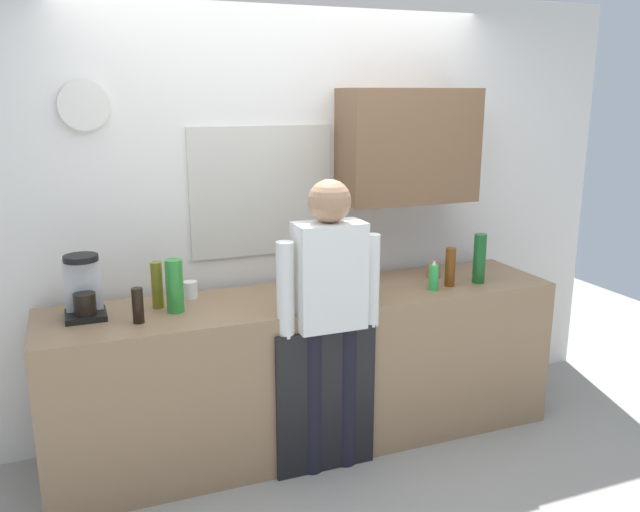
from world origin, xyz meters
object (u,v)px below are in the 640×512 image
coffee_maker (83,289)px  bottle_green_wine (479,259)px  mixing_bowl (332,288)px  bottle_amber_beer (450,267)px  person_at_sink (329,304)px  bottle_dark_sauce (138,305)px  cup_white_mug (190,290)px  bottle_clear_soda (175,286)px  dish_soap (434,277)px  bottle_olive_oil (157,285)px  cup_terracotta_mug (433,270)px  bottle_red_vinegar (363,276)px

coffee_maker → bottle_green_wine: coffee_maker is taller
bottle_green_wine → mixing_bowl: size_ratio=1.36×
bottle_green_wine → bottle_amber_beer: size_ratio=1.30×
mixing_bowl → person_at_sink: (-0.12, -0.26, 0.00)m
bottle_dark_sauce → cup_white_mug: bottle_dark_sauce is taller
bottle_green_wine → cup_white_mug: 1.71m
bottle_amber_beer → person_at_sink: bearing=-168.1°
bottle_green_wine → cup_white_mug: (-1.67, 0.33, -0.10)m
bottle_clear_soda → dish_soap: bottle_clear_soda is taller
bottle_olive_oil → bottle_amber_beer: size_ratio=1.09×
bottle_dark_sauce → person_at_sink: bearing=-11.4°
bottle_green_wine → cup_terracotta_mug: 0.30m
coffee_maker → bottle_red_vinegar: bearing=-6.6°
dish_soap → bottle_clear_soda: bearing=173.8°
bottle_red_vinegar → cup_white_mug: bottle_red_vinegar is taller
coffee_maker → bottle_dark_sauce: 0.32m
coffee_maker → bottle_olive_oil: 0.37m
coffee_maker → bottle_amber_beer: size_ratio=1.43×
coffee_maker → bottle_amber_beer: bearing=-5.9°
bottle_olive_oil → cup_terracotta_mug: bottle_olive_oil is taller
coffee_maker → bottle_red_vinegar: size_ratio=1.50×
bottle_red_vinegar → mixing_bowl: (-0.17, 0.05, -0.07)m
bottle_dark_sauce → bottle_amber_beer: size_ratio=0.78×
bottle_red_vinegar → coffee_maker: bearing=173.4°
bottle_red_vinegar → cup_terracotta_mug: size_ratio=2.39×
cup_white_mug → bottle_amber_beer: bearing=-12.4°
bottle_red_vinegar → bottle_dark_sauce: bottle_red_vinegar is taller
bottle_dark_sauce → cup_white_mug: size_ratio=1.89×
bottle_red_vinegar → dish_soap: 0.43m
bottle_amber_beer → bottle_clear_soda: bearing=175.7°
coffee_maker → bottle_amber_beer: coffee_maker is taller
coffee_maker → bottle_clear_soda: size_ratio=1.18×
cup_white_mug → dish_soap: (1.34, -0.36, 0.03)m
bottle_green_wine → person_at_sink: 1.06m
bottle_dark_sauce → mixing_bowl: bottle_dark_sauce is taller
coffee_maker → bottle_green_wine: bearing=-5.5°
bottle_red_vinegar → bottle_green_wine: 0.75m
bottle_green_wine → bottle_dark_sauce: bearing=179.4°
coffee_maker → bottle_amber_beer: (2.03, -0.21, -0.03)m
bottle_clear_soda → bottle_dark_sauce: bearing=-152.3°
cup_terracotta_mug → mixing_bowl: size_ratio=0.42×
bottle_olive_oil → bottle_amber_beer: 1.68m
dish_soap → bottle_green_wine: bearing=5.6°
bottle_olive_oil → cup_white_mug: size_ratio=2.63×
bottle_green_wine → bottle_clear_soda: bearing=176.0°
bottle_clear_soda → dish_soap: (1.46, -0.16, -0.06)m
bottle_red_vinegar → bottle_green_wine: size_ratio=0.73×
person_at_sink → bottle_amber_beer: bearing=12.4°
coffee_maker → dish_soap: coffee_maker is taller
bottle_red_vinegar → mixing_bowl: bottle_red_vinegar is taller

